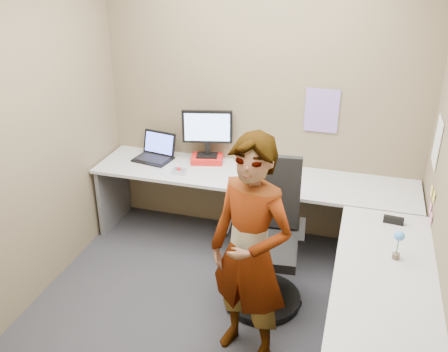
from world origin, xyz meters
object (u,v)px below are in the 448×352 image
(desk, at_px, (287,228))
(office_chair, at_px, (265,247))
(monitor, at_px, (207,129))
(person, at_px, (250,254))

(desk, xyz_separation_m, office_chair, (-0.15, -0.16, -0.11))
(monitor, bearing_deg, person, -76.21)
(monitor, relative_size, person, 0.28)
(office_chair, bearing_deg, monitor, 123.52)
(office_chair, bearing_deg, person, -93.89)
(desk, distance_m, office_chair, 0.24)
(desk, height_order, office_chair, office_chair)
(office_chair, xyz_separation_m, person, (0.02, -0.61, 0.35))
(desk, xyz_separation_m, person, (-0.12, -0.77, 0.24))
(desk, distance_m, monitor, 1.30)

